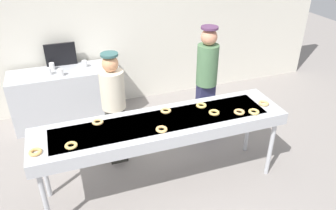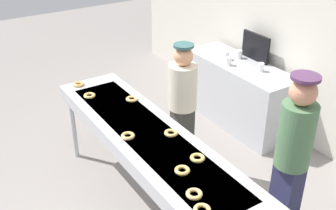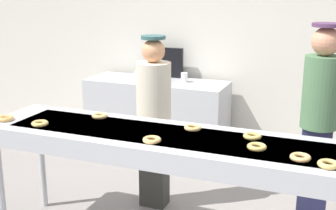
% 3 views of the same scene
% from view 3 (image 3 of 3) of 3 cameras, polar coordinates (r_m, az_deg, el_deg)
% --- Properties ---
extents(back_wall, '(8.00, 0.12, 2.80)m').
position_cam_3_polar(back_wall, '(5.53, 9.79, 8.22)').
color(back_wall, silver).
rests_on(back_wall, ground).
extents(fryer_conveyor, '(2.98, 0.71, 0.97)m').
position_cam_3_polar(fryer_conveyor, '(3.33, 0.35, -5.11)').
color(fryer_conveyor, '#B7BABF').
rests_on(fryer_conveyor, ground).
extents(glazed_donut_0, '(0.15, 0.15, 0.03)m').
position_cam_3_polar(glazed_donut_0, '(3.88, -19.92, -1.60)').
color(glazed_donut_0, '#E4AB5D').
rests_on(glazed_donut_0, fryer_conveyor).
extents(glazed_donut_1, '(0.17, 0.17, 0.03)m').
position_cam_3_polar(glazed_donut_1, '(3.76, -8.65, -1.36)').
color(glazed_donut_1, '#EEBA6F').
rests_on(glazed_donut_1, fryer_conveyor).
extents(glazed_donut_2, '(0.19, 0.19, 0.03)m').
position_cam_3_polar(glazed_donut_2, '(2.91, 19.66, -7.08)').
color(glazed_donut_2, '#DBB864').
rests_on(glazed_donut_2, fryer_conveyor).
extents(glazed_donut_4, '(0.15, 0.15, 0.03)m').
position_cam_3_polar(glazed_donut_4, '(3.15, -2.06, -4.43)').
color(glazed_donut_4, '#E7B267').
rests_on(glazed_donut_4, fryer_conveyor).
extents(glazed_donut_5, '(0.18, 0.18, 0.03)m').
position_cam_3_polar(glazed_donut_5, '(3.28, 10.63, -3.89)').
color(glazed_donut_5, '#DFBC5E').
rests_on(glazed_donut_5, fryer_conveyor).
extents(glazed_donut_6, '(0.16, 0.16, 0.03)m').
position_cam_3_polar(glazed_donut_6, '(2.96, 16.42, -6.39)').
color(glazed_donut_6, '#E5B06A').
rests_on(glazed_donut_6, fryer_conveyor).
extents(glazed_donut_7, '(0.18, 0.18, 0.03)m').
position_cam_3_polar(glazed_donut_7, '(3.42, 3.16, -2.89)').
color(glazed_donut_7, '#DEB264').
rests_on(glazed_donut_7, fryer_conveyor).
extents(glazed_donut_8, '(0.18, 0.18, 0.03)m').
position_cam_3_polar(glazed_donut_8, '(3.66, -15.93, -2.26)').
color(glazed_donut_8, '#E5B861').
rests_on(glazed_donut_8, fryer_conveyor).
extents(glazed_donut_9, '(0.17, 0.17, 0.03)m').
position_cam_3_polar(glazed_donut_9, '(3.08, 11.19, -5.22)').
color(glazed_donut_9, '#DFB55D').
rests_on(glazed_donut_9, fryer_conveyor).
extents(worker_baker, '(0.31, 0.31, 1.61)m').
position_cam_3_polar(worker_baker, '(4.08, -1.79, -1.24)').
color(worker_baker, '#34332D').
rests_on(worker_baker, ground).
extents(worker_assistant, '(0.31, 0.31, 1.74)m').
position_cam_3_polar(worker_assistant, '(3.93, 18.61, -1.40)').
color(worker_assistant, '#242546').
rests_on(worker_assistant, ground).
extents(prep_counter, '(1.73, 0.62, 0.91)m').
position_cam_3_polar(prep_counter, '(5.58, -1.42, -1.45)').
color(prep_counter, '#B7BABF').
rests_on(prep_counter, ground).
extents(paper_cup_0, '(0.08, 0.08, 0.11)m').
position_cam_3_polar(paper_cup_0, '(5.38, 2.08, 3.51)').
color(paper_cup_0, white).
rests_on(paper_cup_0, prep_counter).
extents(paper_cup_1, '(0.08, 0.08, 0.11)m').
position_cam_3_polar(paper_cup_1, '(5.32, -2.67, 3.37)').
color(paper_cup_1, white).
rests_on(paper_cup_1, prep_counter).
extents(paper_cup_2, '(0.08, 0.08, 0.11)m').
position_cam_3_polar(paper_cup_2, '(5.63, -2.51, 4.02)').
color(paper_cup_2, white).
rests_on(paper_cup_2, prep_counter).
extents(paper_cup_3, '(0.08, 0.08, 0.11)m').
position_cam_3_polar(paper_cup_3, '(5.48, -3.85, 3.70)').
color(paper_cup_3, white).
rests_on(paper_cup_3, prep_counter).
extents(menu_display, '(0.49, 0.04, 0.37)m').
position_cam_3_polar(menu_display, '(5.67, -0.44, 5.44)').
color(menu_display, black).
rests_on(menu_display, prep_counter).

